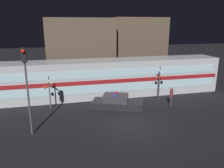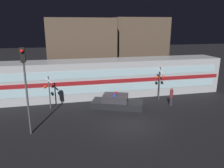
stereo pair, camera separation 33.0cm
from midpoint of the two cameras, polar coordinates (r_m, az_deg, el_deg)
ground_plane at (r=16.42m, az=5.24°, el=-10.67°), size 120.00×120.00×0.00m
train at (r=22.44m, az=-0.79°, el=1.60°), size 23.89×2.98×3.72m
police_car at (r=19.57m, az=1.72°, el=-4.77°), size 4.88×3.39×1.26m
pedestrian at (r=20.45m, az=15.68°, el=-3.20°), size 0.29×0.29×1.73m
crossing_signal_near at (r=21.59m, az=12.87°, el=1.13°), size 0.89×0.32×3.27m
crossing_signal_far at (r=19.40m, az=-15.63°, el=-1.21°), size 0.89×0.32×2.95m
traffic_light_corner at (r=14.76m, az=-21.24°, el=2.29°), size 0.30×0.46×5.81m
building_left at (r=28.20m, az=-7.68°, el=8.63°), size 8.18×4.93×7.93m
building_center at (r=32.36m, az=6.89°, el=9.64°), size 7.33×5.78×8.09m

